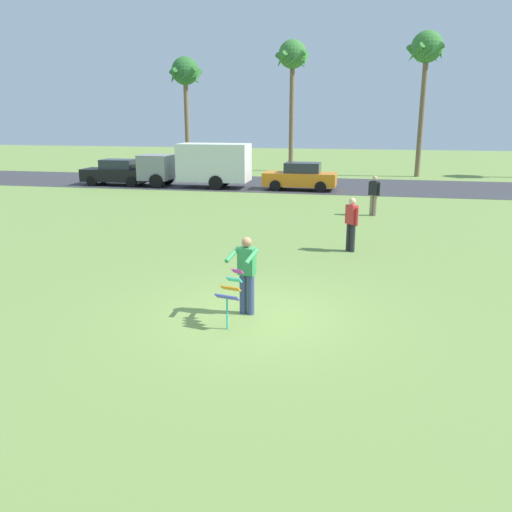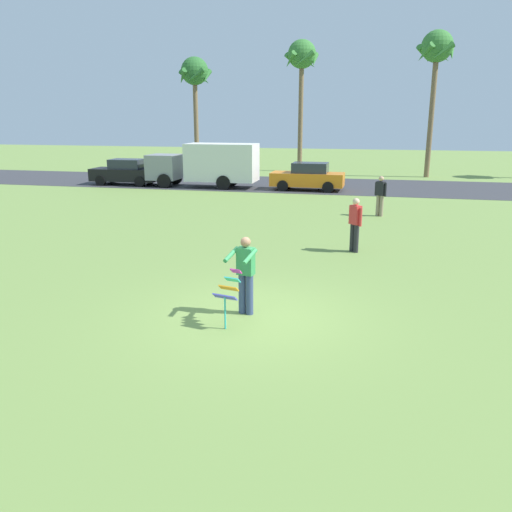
# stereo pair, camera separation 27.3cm
# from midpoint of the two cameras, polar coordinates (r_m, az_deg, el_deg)

# --- Properties ---
(ground_plane) EXTENTS (120.00, 120.00, 0.00)m
(ground_plane) POSITION_cam_midpoint_polar(r_m,az_deg,el_deg) (11.42, -0.73, -6.59)
(ground_plane) COLOR olive
(road_strip) EXTENTS (120.00, 8.00, 0.01)m
(road_strip) POSITION_cam_midpoint_polar(r_m,az_deg,el_deg) (33.14, 7.53, 7.66)
(road_strip) COLOR #38383D
(road_strip) RESTS_ON ground
(person_kite_flyer) EXTENTS (0.64, 0.73, 1.73)m
(person_kite_flyer) POSITION_cam_midpoint_polar(r_m,az_deg,el_deg) (11.24, -1.75, -1.82)
(person_kite_flyer) COLOR #384772
(person_kite_flyer) RESTS_ON ground
(kite_held) EXTENTS (0.53, 0.69, 1.16)m
(kite_held) POSITION_cam_midpoint_polar(r_m,az_deg,el_deg) (10.63, -3.53, -3.77)
(kite_held) COLOR #D83399
(kite_held) RESTS_ON ground
(parked_car_black) EXTENTS (4.24, 1.91, 1.60)m
(parked_car_black) POSITION_cam_midpoint_polar(r_m,az_deg,el_deg) (34.14, -15.17, 8.78)
(parked_car_black) COLOR black
(parked_car_black) RESTS_ON ground
(parked_truck_grey_van) EXTENTS (6.70, 2.13, 2.62)m
(parked_truck_grey_van) POSITION_cam_midpoint_polar(r_m,az_deg,el_deg) (32.03, -6.30, 9.97)
(parked_truck_grey_van) COLOR gray
(parked_truck_grey_van) RESTS_ON ground
(parked_car_orange) EXTENTS (4.23, 1.90, 1.60)m
(parked_car_orange) POSITION_cam_midpoint_polar(r_m,az_deg,el_deg) (30.81, 4.62, 8.62)
(parked_car_orange) COLOR orange
(parked_car_orange) RESTS_ON ground
(palm_tree_left_near) EXTENTS (2.58, 2.71, 8.60)m
(palm_tree_left_near) POSITION_cam_midpoint_polar(r_m,az_deg,el_deg) (42.66, -7.93, 18.92)
(palm_tree_left_near) COLOR brown
(palm_tree_left_near) RESTS_ON ground
(palm_tree_right_near) EXTENTS (2.58, 2.71, 9.71)m
(palm_tree_right_near) POSITION_cam_midpoint_polar(r_m,az_deg,el_deg) (41.73, 3.81, 20.53)
(palm_tree_right_near) COLOR brown
(palm_tree_right_near) RESTS_ON ground
(palm_tree_centre_far) EXTENTS (2.58, 2.71, 9.77)m
(palm_tree_centre_far) POSITION_cam_midpoint_polar(r_m,az_deg,el_deg) (39.43, 17.93, 20.27)
(palm_tree_centre_far) COLOR brown
(palm_tree_centre_far) RESTS_ON ground
(person_walker_near) EXTENTS (0.49, 0.38, 1.73)m
(person_walker_near) POSITION_cam_midpoint_polar(r_m,az_deg,el_deg) (23.24, 12.45, 6.61)
(person_walker_near) COLOR gray
(person_walker_near) RESTS_ON ground
(person_walker_far) EXTENTS (0.42, 0.43, 1.73)m
(person_walker_far) POSITION_cam_midpoint_polar(r_m,az_deg,el_deg) (16.83, 9.93, 3.60)
(person_walker_far) COLOR #26262B
(person_walker_far) RESTS_ON ground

